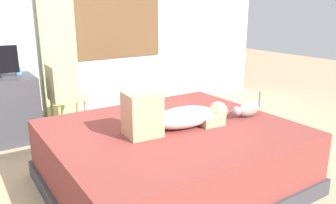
{
  "coord_description": "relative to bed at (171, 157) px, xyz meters",
  "views": [
    {
      "loc": [
        -1.39,
        -2.0,
        1.49
      ],
      "look_at": [
        0.19,
        0.4,
        0.68
      ],
      "focal_mm": 36.2,
      "sensor_mm": 36.0,
      "label": 1
    }
  ],
  "objects": [
    {
      "name": "curtain_left",
      "position": [
        -0.27,
        2.14,
        0.96
      ],
      "size": [
        0.44,
        0.06,
        2.44
      ],
      "primitive_type": "cube",
      "color": "#ADCC75",
      "rests_on": "ground"
    },
    {
      "name": "chair_by_desk",
      "position": [
        -0.42,
        1.65,
        0.24
      ],
      "size": [
        0.38,
        0.38,
        0.86
      ],
      "color": "tan",
      "rests_on": "ground"
    },
    {
      "name": "bed",
      "position": [
        0.0,
        0.0,
        0.0
      ],
      "size": [
        1.98,
        1.71,
        0.53
      ],
      "color": "#38383D",
      "rests_on": "ground"
    },
    {
      "name": "cat",
      "position": [
        0.72,
        -0.15,
        0.34
      ],
      "size": [
        0.36,
        0.12,
        0.21
      ],
      "color": "gray",
      "rests_on": "bed"
    },
    {
      "name": "person_lying",
      "position": [
        -0.01,
        -0.06,
        0.38
      ],
      "size": [
        0.94,
        0.32,
        0.34
      ],
      "color": "silver",
      "rests_on": "bed"
    },
    {
      "name": "cup",
      "position": [
        -0.8,
        1.95,
        0.52
      ],
      "size": [
        0.07,
        0.07,
        0.08
      ],
      "primitive_type": "cylinder",
      "color": "teal",
      "rests_on": "desk"
    },
    {
      "name": "back_wall_with_window",
      "position": [
        -0.07,
        2.26,
        1.19
      ],
      "size": [
        6.4,
        0.14,
        2.9
      ],
      "color": "silver",
      "rests_on": "ground"
    },
    {
      "name": "ground_plane",
      "position": [
        -0.09,
        -0.2,
        -0.26
      ],
      "size": [
        16.0,
        16.0,
        0.0
      ],
      "primitive_type": "plane",
      "color": "tan"
    }
  ]
}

